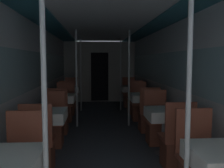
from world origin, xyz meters
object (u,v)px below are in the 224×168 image
(chair_right_near_3, at_px, (134,103))
(chair_left_near_2, at_px, (59,120))
(chair_left_near_1, at_px, (39,151))
(chair_right_far_2, at_px, (139,108))
(dining_table_right_1, at_px, (166,117))
(dining_table_left_1, at_px, (46,119))
(support_pole_right_3, at_px, (121,74))
(support_pole_right_0, at_px, (188,109))
(support_pole_left_3, at_px, (81,74))
(dining_table_left_3, at_px, (70,91))
(dining_table_right_3, at_px, (132,90))
(chair_left_far_2, at_px, (65,110))
(support_pole_left_2, at_px, (76,79))
(support_pole_right_2, at_px, (129,79))
(dining_table_left_2, at_px, (62,100))
(chair_right_near_2, at_px, (148,118))
(chair_left_near_3, at_px, (68,104))
(chair_right_far_3, at_px, (129,98))
(chair_left_far_1, at_px, (53,129))
(chair_left_far_3, at_px, (71,99))
(chair_right_near_1, at_px, (176,148))
(dining_table_right_2, at_px, (143,99))
(support_pole_left_0, at_px, (45,111))
(chair_right_far_1, at_px, (157,127))

(chair_right_near_3, bearing_deg, chair_left_near_2, -135.94)
(chair_left_near_1, xyz_separation_m, chair_right_far_2, (1.90, 2.92, 0.00))
(dining_table_right_1, height_order, chair_right_near_3, chair_right_near_3)
(chair_left_near_2, distance_m, chair_right_near_3, 2.64)
(dining_table_left_1, bearing_deg, support_pole_right_3, 67.08)
(support_pole_right_0, bearing_deg, support_pole_left_3, 102.37)
(dining_table_left_3, xyz_separation_m, dining_table_right_3, (1.90, 0.00, 0.00))
(chair_left_near_2, xyz_separation_m, support_pole_right_0, (1.55, -3.14, 0.82))
(dining_table_right_1, bearing_deg, chair_left_near_2, 145.63)
(chair_left_far_2, height_order, dining_table_right_3, chair_left_far_2)
(support_pole_left_2, height_order, support_pole_right_2, same)
(chair_left_near_1, relative_size, chair_right_near_3, 1.00)
(dining_table_left_2, height_order, chair_right_near_2, chair_right_near_2)
(chair_right_near_2, bearing_deg, chair_left_near_3, 135.94)
(chair_left_far_2, xyz_separation_m, support_pole_left_3, (0.34, 1.30, 0.82))
(chair_right_far_3, bearing_deg, chair_left_far_1, 62.68)
(support_pole_left_2, distance_m, chair_right_near_2, 1.84)
(chair_left_far_3, bearing_deg, support_pole_right_3, 160.87)
(dining_table_left_1, height_order, chair_left_near_1, chair_left_near_1)
(chair_right_near_1, xyz_separation_m, dining_table_right_2, (-0.00, 2.38, 0.33))
(dining_table_left_2, bearing_deg, support_pole_left_3, 79.38)
(chair_right_far_2, bearing_deg, chair_right_near_1, 90.00)
(chair_left_near_2, height_order, support_pole_left_3, support_pole_left_3)
(chair_left_far_1, bearing_deg, support_pole_right_2, -140.11)
(support_pole_left_2, xyz_separation_m, chair_left_near_3, (-0.34, 1.30, -0.82))
(dining_table_left_1, distance_m, chair_right_near_2, 2.32)
(support_pole_right_0, bearing_deg, support_pole_left_0, 180.00)
(chair_left_near_2, height_order, chair_left_far_3, same)
(chair_left_far_3, height_order, chair_right_far_1, same)
(dining_table_left_3, relative_size, support_pole_right_2, 0.34)
(chair_left_far_2, relative_size, support_pole_left_2, 0.44)
(chair_left_far_2, relative_size, chair_left_near_3, 1.00)
(dining_table_left_3, height_order, chair_right_near_3, chair_right_near_3)
(chair_left_far_1, relative_size, dining_table_right_1, 1.30)
(chair_left_near_2, relative_size, chair_right_near_2, 1.00)
(support_pole_right_2, relative_size, dining_table_right_3, 2.96)
(support_pole_left_2, xyz_separation_m, chair_left_far_3, (-0.34, 2.38, -0.82))
(support_pole_left_2, xyz_separation_m, support_pole_right_3, (1.21, 1.84, 0.00))
(chair_left_far_1, bearing_deg, dining_table_right_1, 164.15)
(chair_right_far_1, height_order, dining_table_right_2, chair_right_far_1)
(support_pole_left_0, distance_m, dining_table_left_3, 5.55)
(chair_left_near_1, bearing_deg, chair_right_near_3, 62.68)
(chair_right_near_2, distance_m, support_pole_right_3, 2.54)
(dining_table_left_2, xyz_separation_m, support_pole_right_0, (1.55, -3.68, 0.49))
(chair_right_near_1, bearing_deg, support_pole_right_0, -104.86)
(dining_table_left_2, distance_m, chair_right_near_3, 2.32)
(dining_table_left_3, distance_m, support_pole_right_2, 2.46)
(chair_right_near_3, relative_size, chair_right_far_3, 1.00)
(support_pole_right_0, relative_size, chair_right_far_1, 2.28)
(chair_right_near_3, height_order, support_pole_right_3, support_pole_right_3)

